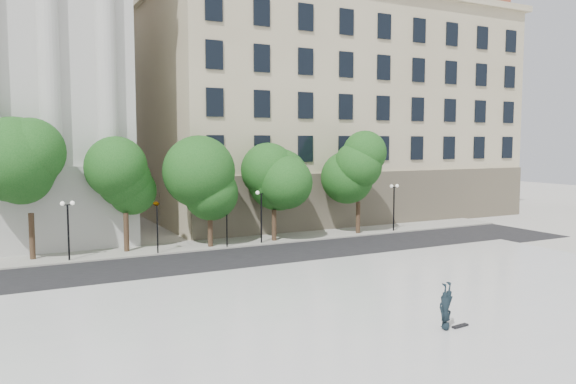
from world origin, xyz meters
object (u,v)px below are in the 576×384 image
person_lying (445,323)px  skateboard (460,326)px  traffic_light_west (157,202)px  traffic_light_east (227,198)px

person_lying → skateboard: person_lying is taller
skateboard → traffic_light_west: bearing=100.2°
traffic_light_west → person_lying: 22.57m
traffic_light_east → person_lying: traffic_light_east is taller
person_lying → traffic_light_east: bearing=79.3°
traffic_light_west → traffic_light_east: size_ratio=1.00×
traffic_light_west → skateboard: (6.31, -21.70, -3.14)m
traffic_light_east → skateboard: (1.27, -21.70, -3.15)m
traffic_light_east → skateboard: bearing=-86.6°
traffic_light_east → person_lying: 21.88m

